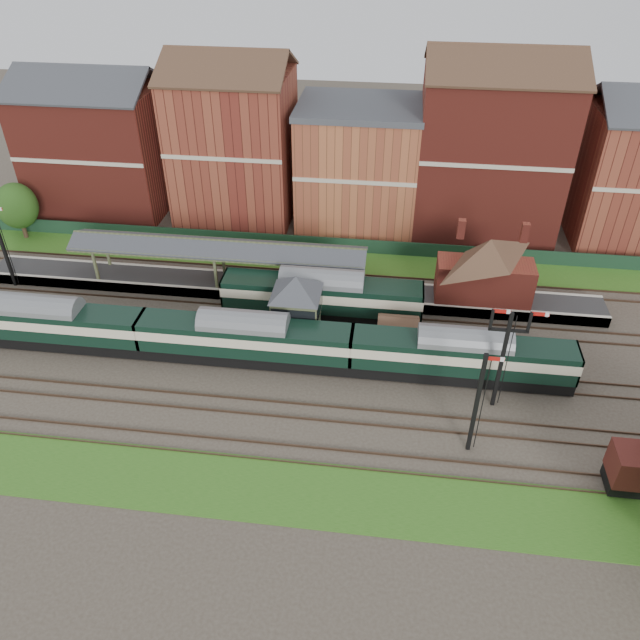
# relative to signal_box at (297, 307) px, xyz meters

# --- Properties ---
(ground) EXTENTS (160.00, 160.00, 0.00)m
(ground) POSITION_rel_signal_box_xyz_m (3.00, -3.25, -3.19)
(ground) COLOR #473D33
(ground) RESTS_ON ground
(grass_back) EXTENTS (90.00, 4.50, 0.06)m
(grass_back) POSITION_rel_signal_box_xyz_m (3.00, 12.75, -3.16)
(grass_back) COLOR #2D6619
(grass_back) RESTS_ON ground
(grass_front) EXTENTS (90.00, 5.00, 0.06)m
(grass_front) POSITION_rel_signal_box_xyz_m (3.00, -15.25, -3.16)
(grass_front) COLOR #2D6619
(grass_front) RESTS_ON ground
(fence) EXTENTS (90.00, 0.12, 1.50)m
(fence) POSITION_rel_signal_box_xyz_m (3.00, 14.75, -2.44)
(fence) COLOR #193823
(fence) RESTS_ON ground
(platform) EXTENTS (55.00, 3.40, 1.00)m
(platform) POSITION_rel_signal_box_xyz_m (-2.00, 6.50, -2.69)
(platform) COLOR #2D2D2D
(platform) RESTS_ON ground
(signal_box) EXTENTS (5.40, 5.40, 6.00)m
(signal_box) POSITION_rel_signal_box_xyz_m (0.00, 0.00, 0.00)
(signal_box) COLOR #627956
(signal_box) RESTS_ON ground
(brick_hut) EXTENTS (3.20, 2.64, 2.94)m
(brick_hut) POSITION_rel_signal_box_xyz_m (8.00, 0.00, -2.00)
(brick_hut) COLOR maroon
(brick_hut) RESTS_ON ground
(station_building) EXTENTS (8.10, 8.10, 5.90)m
(station_building) POSITION_rel_signal_box_xyz_m (15.00, 6.50, 0.76)
(station_building) COLOR maroon
(station_building) RESTS_ON platform
(canopy) EXTENTS (26.00, 3.89, 4.08)m
(canopy) POSITION_rel_signal_box_xyz_m (-8.00, 6.50, 1.39)
(canopy) COLOR #495434
(canopy) RESTS_ON platform
(semaphore_bracket) EXTENTS (3.60, 0.25, 8.18)m
(semaphore_bracket) POSITION_rel_signal_box_xyz_m (15.04, -5.75, 1.44)
(semaphore_bracket) COLOR black
(semaphore_bracket) RESTS_ON ground
(semaphore_platform_end) EXTENTS (1.23, 0.25, 8.00)m
(semaphore_platform_end) POSITION_rel_signal_box_xyz_m (-26.98, 4.75, 0.96)
(semaphore_platform_end) COLOR black
(semaphore_platform_end) RESTS_ON ground
(semaphore_siding) EXTENTS (1.23, 0.25, 8.00)m
(semaphore_siding) POSITION_rel_signal_box_xyz_m (13.02, -10.25, 0.96)
(semaphore_siding) COLOR black
(semaphore_siding) RESTS_ON ground
(town_backdrop) EXTENTS (69.00, 10.00, 16.00)m
(town_backdrop) POSITION_rel_signal_box_xyz_m (2.82, 21.75, 3.81)
(town_backdrop) COLOR maroon
(town_backdrop) RESTS_ON ground
(dmu_train) EXTENTS (48.67, 2.56, 3.74)m
(dmu_train) POSITION_rel_signal_box_xyz_m (-3.48, -3.25, -0.99)
(dmu_train) COLOR black
(dmu_train) RESTS_ON ground
(platform_railcar) EXTENTS (16.67, 2.63, 3.84)m
(platform_railcar) POSITION_rel_signal_box_xyz_m (1.58, 3.25, -0.93)
(platform_railcar) COLOR black
(platform_railcar) RESTS_ON ground
(tree_back) EXTENTS (4.07, 4.07, 5.94)m
(tree_back) POSITION_rel_signal_box_xyz_m (-30.64, 13.47, 0.40)
(tree_back) COLOR #382619
(tree_back) RESTS_ON ground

